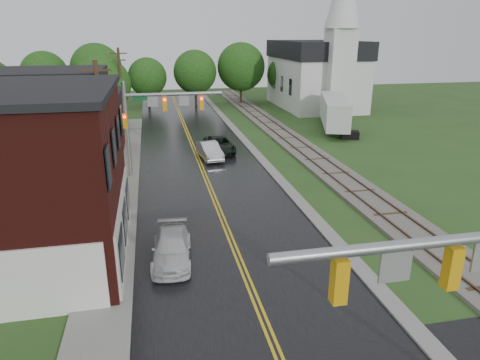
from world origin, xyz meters
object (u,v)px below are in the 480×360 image
object	(u,v)px
traffic_signal_near	(477,284)
tree_left_c	(45,97)
traffic_signal_far	(155,111)
utility_pole_b	(102,131)
utility_pole_c	(121,88)
sedan_silver	(210,151)
pickup_white	(172,249)
church	(319,67)
suv_dark	(219,145)
semi_trailer	(334,111)
tree_left_e	(104,86)

from	to	relation	value
traffic_signal_near	tree_left_c	distance (m)	41.67
traffic_signal_far	utility_pole_b	world-z (taller)	utility_pole_b
utility_pole_c	sedan_silver	xyz separation A→B (m)	(7.83, -13.37, -4.00)
utility_pole_b	pickup_white	bearing A→B (deg)	-67.35
church	traffic_signal_near	distance (m)	54.32
traffic_signal_far	suv_dark	bearing A→B (deg)	44.53
traffic_signal_far	utility_pole_b	xyz separation A→B (m)	(-3.33, -5.00, -0.25)
traffic_signal_far	semi_trailer	world-z (taller)	traffic_signal_far
traffic_signal_far	tree_left_e	xyz separation A→B (m)	(-5.38, 18.90, -0.16)
tree_left_e	traffic_signal_near	bearing A→B (deg)	-74.32
church	utility_pole_b	distance (m)	41.55
church	traffic_signal_near	xyz separation A→B (m)	(-16.53, -51.74, -0.87)
traffic_signal_far	suv_dark	size ratio (longest dim) A/B	1.44
tree_left_e	suv_dark	distance (m)	17.79
traffic_signal_near	tree_left_e	world-z (taller)	tree_left_e
utility_pole_b	sedan_silver	xyz separation A→B (m)	(7.83, 8.63, -4.00)
tree_left_c	sedan_silver	world-z (taller)	tree_left_c
tree_left_c	sedan_silver	distance (m)	17.93
pickup_white	utility_pole_c	bearing A→B (deg)	101.48
traffic_signal_near	sedan_silver	world-z (taller)	traffic_signal_near
traffic_signal_near	tree_left_c	world-z (taller)	tree_left_c
semi_trailer	tree_left_e	bearing A→B (deg)	165.35
utility_pole_b	tree_left_e	distance (m)	23.99
utility_pole_c	church	bearing A→B (deg)	19.97
semi_trailer	suv_dark	bearing A→B (deg)	-154.63
utility_pole_c	pickup_white	distance (m)	31.10
utility_pole_c	sedan_silver	distance (m)	16.00
traffic_signal_near	semi_trailer	bearing A→B (deg)	70.91
utility_pole_c	tree_left_c	world-z (taller)	utility_pole_c
pickup_white	traffic_signal_near	bearing A→B (deg)	-54.83
sedan_silver	semi_trailer	world-z (taller)	semi_trailer
tree_left_e	sedan_silver	size ratio (longest dim) A/B	1.87
utility_pole_b	utility_pole_c	distance (m)	22.00
utility_pole_b	semi_trailer	xyz separation A→B (m)	(23.18, 17.30, -2.54)
church	tree_left_e	size ratio (longest dim) A/B	2.45
traffic_signal_far	semi_trailer	bearing A→B (deg)	31.80
traffic_signal_near	tree_left_e	xyz separation A→B (m)	(-12.32, 43.90, -0.16)
traffic_signal_near	pickup_white	bearing A→B (deg)	120.40
tree_left_c	suv_dark	bearing A→B (deg)	-24.50
church	suv_dark	bearing A→B (deg)	-130.07
traffic_signal_near	pickup_white	world-z (taller)	traffic_signal_near
utility_pole_c	tree_left_e	world-z (taller)	utility_pole_c
traffic_signal_near	traffic_signal_far	xyz separation A→B (m)	(-6.94, 25.00, 0.01)
utility_pole_b	semi_trailer	size ratio (longest dim) A/B	0.78
traffic_signal_near	utility_pole_c	distance (m)	43.24
church	sedan_silver	xyz separation A→B (m)	(-18.97, -23.10, -5.12)
tree_left_c	suv_dark	size ratio (longest dim) A/B	1.50
church	traffic_signal_far	world-z (taller)	church
traffic_signal_far	tree_left_e	size ratio (longest dim) A/B	0.90
traffic_signal_near	suv_dark	xyz separation A→B (m)	(-1.27, 30.58, -4.26)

